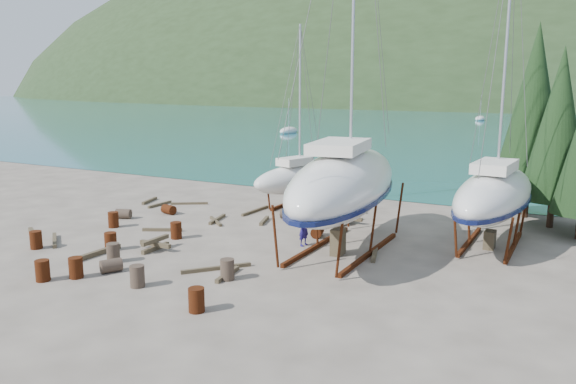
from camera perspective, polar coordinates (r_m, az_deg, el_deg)
The scene contains 50 objects.
ground at distance 27.35m, azimuth -4.02°, elevation -6.01°, with size 600.00×600.00×0.00m, color #5C5249.
bay_water at distance 337.47m, azimuth 26.20°, elevation 8.41°, with size 700.00×700.00×0.00m, color #176175.
far_hill at distance 342.47m, azimuth 26.24°, elevation 8.43°, with size 800.00×360.00×110.00m, color #213018.
far_house_left at distance 224.70m, azimuth 9.17°, elevation 9.44°, with size 6.60×5.60×5.60m.
far_house_center at distance 214.86m, azimuth 19.41°, elevation 8.91°, with size 6.60×5.60×5.60m.
cypress_near_right at distance 34.19m, azimuth 25.79°, elevation 6.21°, with size 3.60×3.60×10.00m.
cypress_back_left at distance 36.24m, azimuth 23.68°, elevation 7.96°, with size 4.14×4.14×11.50m.
moored_boat_left at distance 93.46m, azimuth 0.07°, elevation 6.23°, with size 2.00×5.00×6.05m.
moored_boat_mid at distance 102.44m, azimuth 26.07°, elevation 5.54°, with size 2.00×5.00×6.05m.
moored_boat_far at distance 134.13m, azimuth 18.93°, elevation 7.05°, with size 2.00×5.00×6.05m.
large_sailboat_near at distance 26.62m, azimuth 5.75°, elevation 0.98°, with size 5.86×13.80×21.04m.
large_sailboat_far at distance 29.31m, azimuth 20.23°, elevation -0.17°, with size 3.64×10.44×16.25m.
small_sailboat_shore at distance 36.68m, azimuth 0.91°, elevation 1.44°, with size 4.35×7.65×11.67m.
worker at distance 27.97m, azimuth 1.65°, elevation -3.60°, with size 0.69×0.45×1.89m, color navy.
drum_0 at distance 30.23m, azimuth -24.23°, elevation -4.46°, with size 0.58×0.58×0.88m, color #50230D.
drum_1 at distance 25.42m, azimuth -17.53°, elevation -7.14°, with size 0.58×0.58×0.88m, color #2D2823.
drum_2 at distance 35.65m, azimuth -12.03°, elevation -1.75°, with size 0.58×0.58×0.88m, color #50230D.
drum_3 at distance 25.26m, azimuth -23.67°, elevation -7.32°, with size 0.58×0.58×0.88m, color #50230D.
drum_4 at distance 36.87m, azimuth 4.69°, elevation -1.13°, with size 0.58×0.58×0.88m, color #50230D.
drum_5 at distance 23.44m, azimuth -6.18°, elevation -7.83°, with size 0.58×0.58×0.88m, color #2D2823.
drum_6 at distance 29.74m, azimuth 3.00°, elevation -4.03°, with size 0.58×0.58×0.88m, color #50230D.
drum_7 at distance 20.45m, azimuth -9.28°, elevation -10.76°, with size 0.58×0.58×0.88m, color #50230D.
drum_8 at distance 33.13m, azimuth -17.32°, elevation -2.70°, with size 0.58×0.58×0.88m, color #50230D.
drum_9 at distance 33.65m, azimuth 0.03°, elevation -2.26°, with size 0.58×0.58×0.88m, color #2D2823.
drum_10 at distance 28.66m, azimuth -17.58°, elevation -4.80°, with size 0.58×0.58×0.88m, color #50230D.
drum_11 at distance 33.91m, azimuth 5.52°, elevation -2.21°, with size 0.58×0.58×0.88m, color #2D2823.
drum_13 at distance 25.12m, azimuth -20.74°, elevation -7.20°, with size 0.58×0.58×0.88m, color #50230D.
drum_14 at distance 29.93m, azimuth -11.30°, elevation -3.84°, with size 0.58×0.58×0.88m, color #50230D.
drum_15 at distance 35.14m, azimuth -16.37°, elevation -2.14°, with size 0.58×0.58×0.88m, color #2D2823.
drum_16 at distance 26.72m, azimuth -17.33°, elevation -5.92°, with size 0.58×0.58×0.88m, color #2D2823.
drum_17 at distance 23.31m, azimuth -15.06°, elevation -8.26°, with size 0.58×0.58×0.88m, color #2D2823.
timber_0 at distance 39.07m, azimuth 1.12°, elevation -0.74°, with size 0.14×2.26×0.14m, color brown.
timber_1 at distance 26.73m, azimuth 8.78°, elevation -6.30°, with size 0.19×2.00×0.19m, color brown.
timber_2 at distance 39.63m, azimuth -13.88°, elevation -0.86°, with size 0.19×1.98×0.19m, color brown.
timber_4 at distance 33.51m, azimuth -7.20°, elevation -2.76°, with size 0.17×2.24×0.17m, color brown.
timber_5 at distance 24.78m, azimuth -7.28°, elevation -7.69°, with size 0.16×3.10×0.16m, color brown.
timber_6 at distance 35.93m, azimuth 6.72°, elevation -1.81°, with size 0.19×2.01×0.19m, color brown.
timber_7 at distance 23.93m, azimuth -6.18°, elevation -8.33°, with size 0.17×1.92×0.17m, color brown.
timber_8 at distance 32.88m, azimuth -2.43°, elevation -2.93°, with size 0.19×1.81×0.19m, color brown.
timber_9 at distance 39.44m, azimuth 1.39°, elevation -0.63°, with size 0.15×2.59×0.15m, color brown.
timber_10 at distance 35.53m, azimuth -3.35°, elevation -1.91°, with size 0.16×2.88×0.16m, color brown.
timber_11 at distance 33.07m, azimuth -7.36°, elevation -2.96°, with size 0.15×2.18×0.15m, color brown.
timber_12 at distance 31.65m, azimuth -12.65°, elevation -3.76°, with size 0.17×2.18×0.17m, color brown.
timber_13 at distance 33.47m, azimuth -24.59°, elevation -3.66°, with size 0.22×1.15×0.22m, color brown.
timber_14 at distance 31.18m, azimuth -22.63°, elevation -4.55°, with size 0.18×2.58×0.18m, color brown.
timber_15 at distance 38.28m, azimuth -10.00°, elevation -1.15°, with size 0.15×2.48×0.15m, color brown.
timber_16 at distance 28.05m, azimuth -18.90°, elevation -5.91°, with size 0.23×2.84×0.23m, color brown.
timber_17 at distance 38.31m, azimuth -12.89°, elevation -1.24°, with size 0.16×2.11×0.16m, color brown.
timber_pile_fore at distance 28.12m, azimuth -13.33°, elevation -5.18°, with size 1.80×1.80×0.60m.
timber_pile_aft at distance 32.75m, azimuth 6.07°, elevation -2.67°, with size 1.80×1.80×0.60m.
Camera 1 is at (14.05, -22.09, 7.92)m, focal length 35.00 mm.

